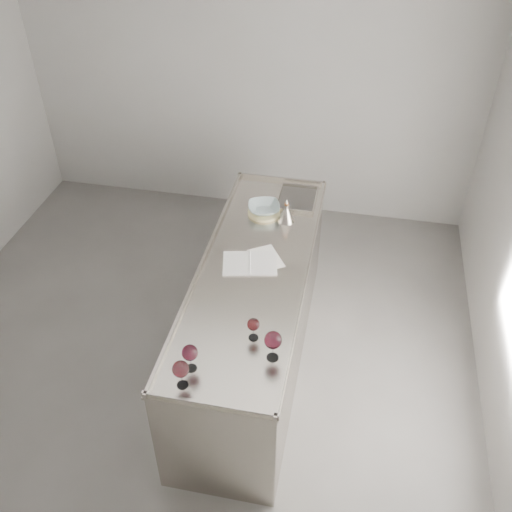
% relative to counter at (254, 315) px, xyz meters
% --- Properties ---
extents(room_shell, '(4.54, 5.04, 2.84)m').
position_rel_counter_xyz_m(room_shell, '(-0.50, -0.30, 0.93)').
color(room_shell, '#54514E').
rests_on(room_shell, ground).
extents(counter, '(0.77, 2.42, 0.97)m').
position_rel_counter_xyz_m(counter, '(0.00, 0.00, 0.00)').
color(counter, '#9E978E').
rests_on(counter, ground).
extents(wine_glass_left, '(0.09, 0.09, 0.19)m').
position_rel_counter_xyz_m(wine_glass_left, '(-0.19, -1.08, 0.60)').
color(wine_glass_left, white).
rests_on(wine_glass_left, counter).
extents(wine_glass_middle, '(0.09, 0.09, 0.18)m').
position_rel_counter_xyz_m(wine_glass_middle, '(-0.17, -0.95, 0.60)').
color(wine_glass_middle, white).
rests_on(wine_glass_middle, counter).
extents(wine_glass_right, '(0.10, 0.10, 0.20)m').
position_rel_counter_xyz_m(wine_glass_right, '(0.27, -0.78, 0.61)').
color(wine_glass_right, white).
rests_on(wine_glass_right, counter).
extents(wine_glass_small, '(0.08, 0.08, 0.16)m').
position_rel_counter_xyz_m(wine_glass_small, '(0.13, -0.65, 0.58)').
color(wine_glass_small, white).
rests_on(wine_glass_small, counter).
extents(notebook, '(0.43, 0.34, 0.02)m').
position_rel_counter_xyz_m(notebook, '(-0.04, 0.04, 0.47)').
color(notebook, white).
rests_on(notebook, counter).
extents(loose_paper_top, '(0.31, 0.33, 0.00)m').
position_rel_counter_xyz_m(loose_paper_top, '(0.07, 0.12, 0.47)').
color(loose_paper_top, silver).
rests_on(loose_paper_top, counter).
extents(trivet, '(0.31, 0.31, 0.02)m').
position_rel_counter_xyz_m(trivet, '(-0.05, 0.67, 0.48)').
color(trivet, '#C5BA7F').
rests_on(trivet, counter).
extents(ceramic_bowl, '(0.31, 0.31, 0.06)m').
position_rel_counter_xyz_m(ceramic_bowl, '(-0.05, 0.67, 0.52)').
color(ceramic_bowl, '#8DA1A4').
rests_on(ceramic_bowl, trivet).
extents(wine_funnel, '(0.14, 0.14, 0.20)m').
position_rel_counter_xyz_m(wine_funnel, '(0.13, 0.61, 0.53)').
color(wine_funnel, '#A79E95').
rests_on(wine_funnel, counter).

